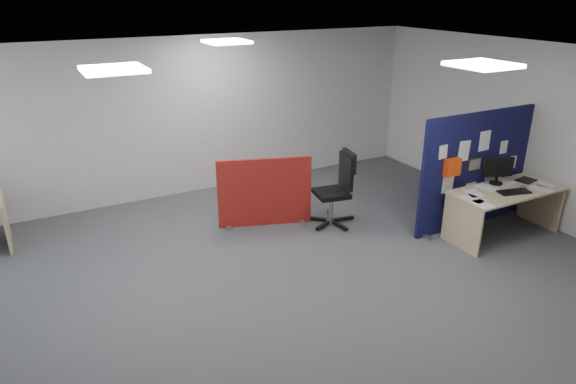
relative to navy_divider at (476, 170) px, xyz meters
name	(u,v)px	position (x,y,z in m)	size (l,w,h in m)	color
floor	(273,285)	(-3.46, -0.15, -0.89)	(9.00, 9.00, 0.00)	#4B4E52
ceiling	(271,63)	(-3.46, -0.15, 1.81)	(9.00, 7.00, 0.02)	white
wall_back	(181,118)	(-3.46, 3.35, 0.46)	(9.00, 0.02, 2.70)	silver
wall_front	(540,374)	(-3.46, -3.65, 0.46)	(9.00, 0.02, 2.70)	silver
wall_right	(537,134)	(1.04, -0.15, 0.46)	(0.02, 7.00, 2.70)	silver
ceiling_lights	(271,56)	(-3.13, 0.52, 1.78)	(4.10, 4.10, 0.04)	white
navy_divider	(476,170)	(0.00, 0.00, 0.00)	(2.15, 0.30, 1.78)	#0E0E34
main_desk	(503,200)	(0.12, -0.46, -0.33)	(1.70, 0.76, 0.73)	#D5B588
monitor_main	(498,169)	(0.16, -0.26, 0.07)	(0.44, 0.19, 0.40)	black
keyboard	(514,192)	(0.10, -0.63, -0.14)	(0.45, 0.18, 0.03)	black
mouse	(523,187)	(0.36, -0.57, -0.14)	(0.10, 0.06, 0.03)	gray
paper_tray	(526,180)	(0.66, -0.39, -0.15)	(0.28, 0.22, 0.01)	black
red_divider	(265,193)	(-2.80, 1.47, -0.36)	(1.37, 0.50, 1.07)	maroon
office_chair	(339,184)	(-1.77, 1.01, -0.24)	(0.74, 0.74, 1.13)	black
desk_papers	(501,191)	(0.00, -0.50, -0.16)	(1.61, 0.80, 0.00)	white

